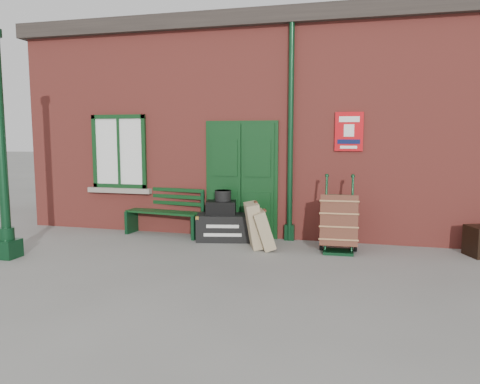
% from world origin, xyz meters
% --- Properties ---
extents(ground, '(80.00, 80.00, 0.00)m').
position_xyz_m(ground, '(0.00, 0.00, 0.00)').
color(ground, gray).
rests_on(ground, ground).
extents(station_building, '(10.30, 4.30, 4.36)m').
position_xyz_m(station_building, '(-0.00, 3.49, 2.16)').
color(station_building, '#A63E35').
rests_on(station_building, ground).
extents(canopy_column, '(0.34, 0.34, 3.61)m').
position_xyz_m(canopy_column, '(-3.60, -1.00, 1.41)').
color(canopy_column, '#0C3219').
rests_on(canopy_column, ground).
extents(bench, '(1.60, 0.66, 0.96)m').
position_xyz_m(bench, '(-1.83, 1.33, 0.48)').
color(bench, '#0E3515').
rests_on(bench, ground).
extents(houdini_trunk, '(1.10, 0.75, 0.50)m').
position_xyz_m(houdini_trunk, '(-0.56, 1.12, 0.25)').
color(houdini_trunk, black).
rests_on(houdini_trunk, ground).
extents(strongbox, '(0.62, 0.51, 0.25)m').
position_xyz_m(strongbox, '(-0.61, 1.12, 0.63)').
color(strongbox, black).
rests_on(strongbox, houdini_trunk).
extents(hatbox, '(0.36, 0.36, 0.20)m').
position_xyz_m(hatbox, '(-0.58, 1.15, 0.85)').
color(hatbox, black).
rests_on(hatbox, strongbox).
extents(suitcase_back, '(0.52, 0.65, 0.81)m').
position_xyz_m(suitcase_back, '(0.13, 0.71, 0.41)').
color(suitcase_back, tan).
rests_on(suitcase_back, ground).
extents(suitcase_front, '(0.55, 0.61, 0.70)m').
position_xyz_m(suitcase_front, '(0.31, 0.61, 0.35)').
color(suitcase_front, tan).
rests_on(suitcase_front, ground).
extents(porter_trolley, '(0.66, 0.71, 1.29)m').
position_xyz_m(porter_trolley, '(1.59, 0.81, 0.50)').
color(porter_trolley, '#0C3219').
rests_on(porter_trolley, ground).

